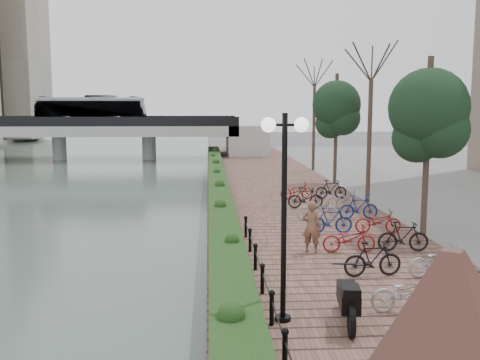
{
  "coord_description": "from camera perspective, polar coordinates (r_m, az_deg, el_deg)",
  "views": [
    {
      "loc": [
        0.07,
        -9.95,
        5.13
      ],
      "look_at": [
        1.46,
        13.52,
        2.0
      ],
      "focal_mm": 40.0,
      "sensor_mm": 36.0,
      "label": 1
    }
  ],
  "objects": [
    {
      "name": "motorcycle",
      "position": [
        12.08,
        11.41,
        -12.2
      ],
      "size": [
        0.83,
        1.89,
        1.14
      ],
      "primitive_type": null,
      "rotation": [
        0.0,
        0.0,
        -0.15
      ],
      "color": "black",
      "rests_on": "promenade"
    },
    {
      "name": "bicycle_parking",
      "position": [
        20.45,
        12.1,
        -4.32
      ],
      "size": [
        2.4,
        17.32,
        1.0
      ],
      "color": "#9C9CA0",
      "rests_on": "promenade"
    },
    {
      "name": "promenade",
      "position": [
        28.16,
        4.7,
        -2.42
      ],
      "size": [
        8.0,
        75.0,
        0.5
      ],
      "primitive_type": "cube",
      "color": "brown",
      "rests_on": "ground"
    },
    {
      "name": "bridge",
      "position": [
        56.83,
        -18.12,
        5.44
      ],
      "size": [
        36.0,
        10.77,
        6.5
      ],
      "color": "#ADACA7",
      "rests_on": "ground"
    },
    {
      "name": "street_trees",
      "position": [
        24.03,
        15.93,
        3.85
      ],
      "size": [
        3.2,
        37.12,
        6.8
      ],
      "color": "#3B2F23",
      "rests_on": "promenade"
    },
    {
      "name": "chain_fence",
      "position": [
        12.77,
        2.86,
        -12.02
      ],
      "size": [
        0.1,
        14.1,
        0.7
      ],
      "color": "black",
      "rests_on": "promenade"
    },
    {
      "name": "lamppost",
      "position": [
        11.4,
        4.76,
        0.88
      ],
      "size": [
        1.02,
        0.32,
        4.55
      ],
      "color": "black",
      "rests_on": "promenade"
    },
    {
      "name": "hedge",
      "position": [
        30.27,
        -2.34,
        -0.65
      ],
      "size": [
        1.1,
        56.0,
        0.6
      ],
      "primitive_type": "cube",
      "color": "black",
      "rests_on": "promenade"
    },
    {
      "name": "pedestrian",
      "position": [
        17.49,
        7.64,
        -4.96
      ],
      "size": [
        0.73,
        0.62,
        1.7
      ],
      "primitive_type": "imported",
      "rotation": [
        0.0,
        0.0,
        2.73
      ],
      "color": "brown",
      "rests_on": "promenade"
    }
  ]
}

